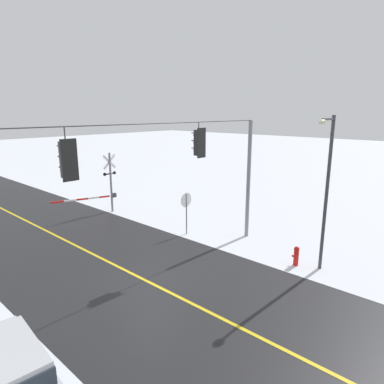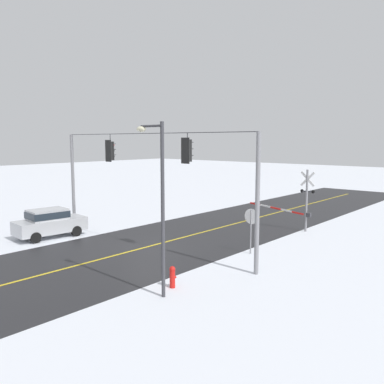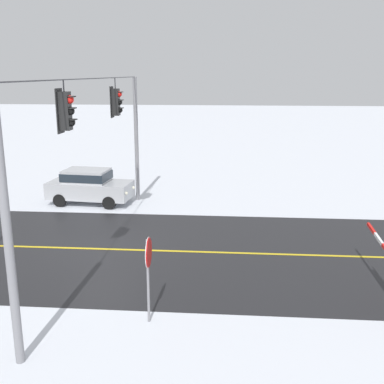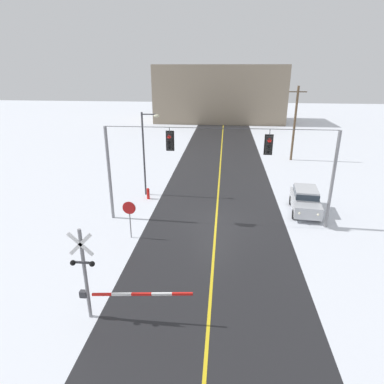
{
  "view_description": "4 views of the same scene",
  "coord_description": "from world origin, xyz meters",
  "px_view_note": "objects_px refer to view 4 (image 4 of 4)",
  "views": [
    {
      "loc": [
        7.95,
        9.49,
        6.63
      ],
      "look_at": [
        -3.32,
        -0.69,
        3.01
      ],
      "focal_mm": 31.64,
      "sensor_mm": 36.0,
      "label": 1
    },
    {
      "loc": [
        -16.29,
        15.02,
        5.82
      ],
      "look_at": [
        -2.79,
        -0.56,
        3.23
      ],
      "focal_mm": 38.4,
      "sensor_mm": 36.0,
      "label": 2
    },
    {
      "loc": [
        -15.97,
        -4.64,
        6.38
      ],
      "look_at": [
        -1.21,
        -3.46,
        2.59
      ],
      "focal_mm": 43.53,
      "sensor_mm": 36.0,
      "label": 3
    },
    {
      "loc": [
        0.4,
        -19.81,
        9.59
      ],
      "look_at": [
        -1.49,
        -1.08,
        2.48
      ],
      "focal_mm": 30.92,
      "sensor_mm": 36.0,
      "label": 4
    }
  ],
  "objects_px": {
    "stop_sign": "(129,212)",
    "railroad_crossing": "(95,276)",
    "utility_pole": "(295,123)",
    "fire_hydrant": "(148,193)",
    "streetlamp_near": "(146,147)",
    "parked_car_silver": "(305,199)"
  },
  "relations": [
    {
      "from": "stop_sign",
      "to": "railroad_crossing",
      "type": "distance_m",
      "value": 6.78
    },
    {
      "from": "stop_sign",
      "to": "utility_pole",
      "type": "relative_size",
      "value": 0.3
    },
    {
      "from": "stop_sign",
      "to": "fire_hydrant",
      "type": "distance_m",
      "value": 6.41
    },
    {
      "from": "streetlamp_near",
      "to": "fire_hydrant",
      "type": "height_order",
      "value": "streetlamp_near"
    },
    {
      "from": "stop_sign",
      "to": "parked_car_silver",
      "type": "bearing_deg",
      "value": 23.91
    },
    {
      "from": "parked_car_silver",
      "to": "streetlamp_near",
      "type": "xyz_separation_m",
      "value": [
        -11.72,
        2.25,
        2.96
      ]
    },
    {
      "from": "parked_car_silver",
      "to": "fire_hydrant",
      "type": "bearing_deg",
      "value": 173.37
    },
    {
      "from": "streetlamp_near",
      "to": "utility_pole",
      "type": "xyz_separation_m",
      "value": [
        13.31,
        12.04,
        0.13
      ]
    },
    {
      "from": "streetlamp_near",
      "to": "stop_sign",
      "type": "bearing_deg",
      "value": -85.45
    },
    {
      "from": "streetlamp_near",
      "to": "fire_hydrant",
      "type": "distance_m",
      "value": 3.57
    },
    {
      "from": "parked_car_silver",
      "to": "streetlamp_near",
      "type": "relative_size",
      "value": 0.66
    },
    {
      "from": "streetlamp_near",
      "to": "utility_pole",
      "type": "relative_size",
      "value": 0.83
    },
    {
      "from": "stop_sign",
      "to": "streetlamp_near",
      "type": "xyz_separation_m",
      "value": [
        -0.57,
        7.2,
        2.2
      ]
    },
    {
      "from": "stop_sign",
      "to": "railroad_crossing",
      "type": "bearing_deg",
      "value": -85.07
    },
    {
      "from": "parked_car_silver",
      "to": "utility_pole",
      "type": "height_order",
      "value": "utility_pole"
    },
    {
      "from": "stop_sign",
      "to": "streetlamp_near",
      "type": "relative_size",
      "value": 0.36
    },
    {
      "from": "streetlamp_near",
      "to": "utility_pole",
      "type": "distance_m",
      "value": 17.95
    },
    {
      "from": "utility_pole",
      "to": "stop_sign",
      "type": "bearing_deg",
      "value": -123.51
    },
    {
      "from": "stop_sign",
      "to": "fire_hydrant",
      "type": "xyz_separation_m",
      "value": [
        -0.38,
        6.28,
        -1.25
      ]
    },
    {
      "from": "railroad_crossing",
      "to": "fire_hydrant",
      "type": "distance_m",
      "value": 13.15
    },
    {
      "from": "fire_hydrant",
      "to": "railroad_crossing",
      "type": "bearing_deg",
      "value": -85.8
    },
    {
      "from": "stop_sign",
      "to": "fire_hydrant",
      "type": "bearing_deg",
      "value": 93.42
    }
  ]
}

